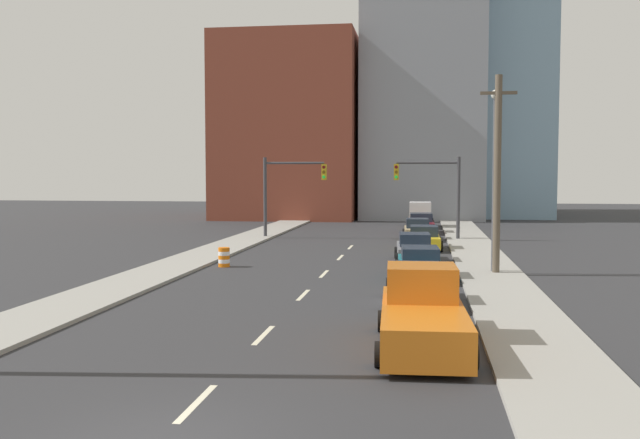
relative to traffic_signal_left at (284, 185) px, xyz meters
The scene contains 24 objects.
sidewalk_left 8.73m from the traffic_signal_left, 106.29° to the left, with size 2.87×90.66×0.13m.
sidewalk_right 15.29m from the traffic_signal_left, 30.82° to the left, with size 2.87×90.66×0.13m.
lane_stripe_at_2m 36.30m from the traffic_signal_left, 81.62° to the right, with size 0.16×2.40×0.01m, color beige.
lane_stripe_at_8m 30.38m from the traffic_signal_left, 79.95° to the right, with size 0.16×2.40×0.01m, color beige.
lane_stripe_at_15m 23.86m from the traffic_signal_left, 77.09° to the right, with size 0.16×2.40×0.01m, color beige.
lane_stripe_at_20m 18.46m from the traffic_signal_left, 73.08° to the right, with size 0.16×2.40×0.01m, color beige.
lane_stripe_at_27m 12.67m from the traffic_signal_left, 64.24° to the right, with size 0.16×2.40×0.01m, color beige.
lane_stripe_at_32m 8.44m from the traffic_signal_left, 46.04° to the right, with size 0.16×2.40×0.01m, color beige.
building_brick_left 25.54m from the traffic_signal_left, 98.94° to the left, with size 14.00×16.00×18.26m.
building_office_center 32.53m from the traffic_signal_left, 71.60° to the left, with size 12.00×20.00×31.60m.
building_glass_right 40.04m from the traffic_signal_left, 63.74° to the left, with size 13.00×20.00×40.73m.
traffic_signal_left is the anchor object (origin of this frame).
traffic_signal_right 10.72m from the traffic_signal_left, ahead, with size 4.50×0.35×5.69m.
utility_pole_right_mid 21.05m from the traffic_signal_left, 51.94° to the right, with size 1.60×0.32×8.92m.
traffic_barrel 15.90m from the traffic_signal_left, 89.70° to the right, with size 0.56×0.56×0.95m.
street_lamp 20.68m from the traffic_signal_left, 51.38° to the right, with size 0.44×0.44×8.32m.
pickup_truck_orange 32.08m from the traffic_signal_left, 72.31° to the right, with size 2.59×6.23×2.07m.
sedan_white 26.05m from the traffic_signal_left, 68.45° to the right, with size 2.33×4.42×1.39m.
sedan_teal 20.61m from the traffic_signal_left, 61.93° to the right, with size 2.28×4.82×1.37m.
sedan_gray 15.64m from the traffic_signal_left, 52.75° to the right, with size 2.21×4.70×1.48m.
sedan_yellow 11.92m from the traffic_signal_left, 32.06° to the right, with size 2.19×4.50×1.43m.
sedan_tan 9.81m from the traffic_signal_left, ahead, with size 2.13×4.30×1.48m.
sedan_maroon 11.51m from the traffic_signal_left, 30.60° to the left, with size 2.26×4.59×1.54m.
box_truck_brown 14.93m from the traffic_signal_left, 49.89° to the left, with size 2.32×5.41×2.16m.
Camera 1 is at (4.43, -11.42, 4.58)m, focal length 40.00 mm.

